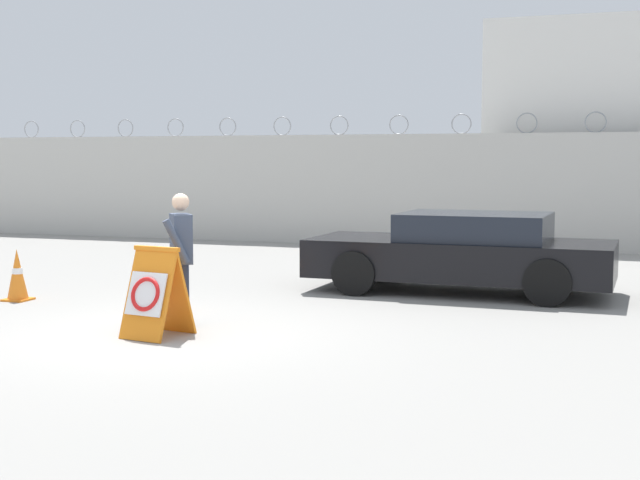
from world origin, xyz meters
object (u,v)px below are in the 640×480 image
Objects in this scene: traffic_cone_near at (172,287)px; traffic_cone_mid at (17,275)px; barricade_sign at (155,292)px; security_guard at (181,254)px; parked_car_rear_sedan at (463,252)px.

traffic_cone_near is 2.61m from traffic_cone_mid.
barricade_sign is 0.77m from security_guard.
traffic_cone_near is 4.53m from parked_car_rear_sedan.
barricade_sign reaches higher than traffic_cone_mid.
barricade_sign is at bearing 60.13° from parked_car_rear_sedan.
barricade_sign is 1.55× the size of traffic_cone_near.
barricade_sign is at bearing -36.49° from security_guard.
traffic_cone_near is at bearing 43.03° from parked_car_rear_sedan.
barricade_sign is 3.63m from traffic_cone_mid.
security_guard reaches higher than traffic_cone_mid.
traffic_cone_mid is 6.64m from parked_car_rear_sedan.
security_guard reaches higher than traffic_cone_near.
traffic_cone_near is (-0.62, 1.54, -0.19)m from barricade_sign.
security_guard is 1.21m from traffic_cone_near.
security_guard is 2.41× the size of traffic_cone_near.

